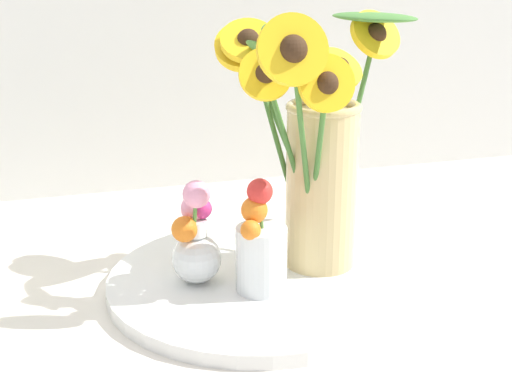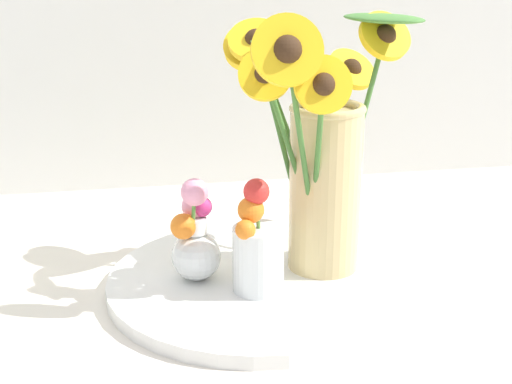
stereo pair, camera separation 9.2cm
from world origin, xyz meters
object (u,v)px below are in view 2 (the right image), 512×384
object	(u,v)px
mason_jar_sunflowers	(320,150)
vase_bulb_right	(195,238)
serving_tray	(256,282)
vase_small_center	(257,248)

from	to	relation	value
mason_jar_sunflowers	vase_bulb_right	size ratio (longest dim) A/B	2.46
serving_tray	vase_bulb_right	distance (m)	0.11
serving_tray	vase_small_center	distance (m)	0.08
serving_tray	mason_jar_sunflowers	xyz separation A→B (m)	(0.09, 0.02, 0.18)
vase_small_center	mason_jar_sunflowers	bearing A→B (deg)	32.28
mason_jar_sunflowers	vase_small_center	world-z (taller)	mason_jar_sunflowers
mason_jar_sunflowers	vase_small_center	size ratio (longest dim) A/B	2.38
mason_jar_sunflowers	vase_small_center	distance (m)	0.16
mason_jar_sunflowers	vase_bulb_right	distance (m)	0.20
mason_jar_sunflowers	serving_tray	bearing A→B (deg)	-165.53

